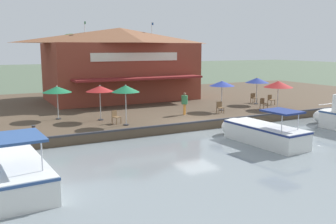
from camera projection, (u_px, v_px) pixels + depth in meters
The scene contains 20 objects.
ground_plane at pixel (197, 132), 24.42m from camera, with size 220.00×220.00×0.00m, color #4C5B47.
quay_deck at pixel (133, 105), 34.00m from camera, with size 22.00×56.00×0.60m, color #4C3D2D.
quay_edge_fender at pixel (196, 122), 24.40m from camera, with size 0.20×50.40×0.10m, color #2D2D33.
waterfront_restaurant at pixel (120, 63), 35.25m from camera, with size 9.66×13.83×7.24m.
patio_umbrella_mid_patio_right at pixel (100, 89), 24.95m from camera, with size 1.85×1.85×2.37m.
patio_umbrella_mid_patio_left at pixel (257, 80), 32.17m from camera, with size 2.01×2.01×2.32m.
patio_umbrella_back_row at pixel (278, 84), 29.64m from camera, with size 2.29×2.29×2.27m.
patio_umbrella_far_corner at pixel (126, 89), 23.25m from camera, with size 1.75×1.75×2.58m.
patio_umbrella_near_quay_edge at pixel (57, 89), 25.30m from camera, with size 1.95×1.95×2.30m.
patio_umbrella_by_entrance at pixel (222, 84), 28.85m from camera, with size 1.94×1.94×2.34m.
cafe_chair_back_row_seat at pixel (254, 97), 33.13m from camera, with size 0.51×0.51×0.85m.
cafe_chair_beside_entrance at pixel (263, 103), 29.90m from camera, with size 0.46×0.46×0.85m.
cafe_chair_under_first_umbrella at pixel (271, 99), 32.06m from camera, with size 0.45×0.45×0.85m.
cafe_chair_far_corner_seat at pixel (116, 116), 24.08m from camera, with size 0.59×0.59×0.85m.
cafe_chair_mid_patio at pixel (220, 107), 27.94m from camera, with size 0.50×0.50×0.85m.
person_at_quay_edge at pixel (185, 101), 27.19m from camera, with size 0.46×0.46×1.62m.
motorboat_mid_row at pixel (7, 167), 15.15m from camera, with size 7.25×2.80×2.29m.
motorboat_second_along at pixel (258, 132), 21.50m from camera, with size 5.95×2.19×2.07m.
mooring_post at pixel (34, 132), 20.03m from camera, with size 0.22×0.22×0.74m.
tree_downstream_bank at pixel (71, 56), 36.99m from camera, with size 4.33×4.12×6.21m.
Camera 1 is at (20.33, -12.60, 5.44)m, focal length 40.00 mm.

